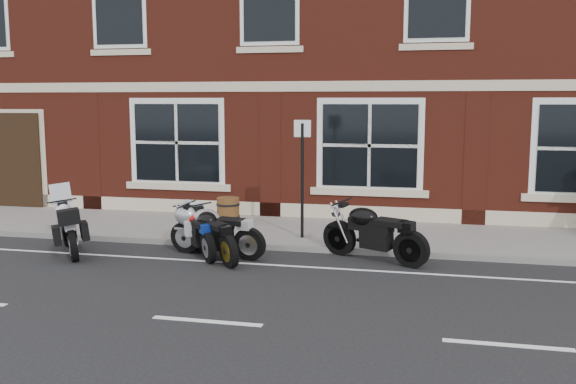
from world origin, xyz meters
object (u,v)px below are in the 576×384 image
moto_naked_black (373,230)px  barrel_planter (228,210)px  moto_sport_red (199,230)px  parking_sign (302,170)px  moto_sport_black (214,232)px  moto_sport_silver (216,229)px  moto_touring_silver (71,226)px

moto_naked_black → barrel_planter: size_ratio=3.38×
moto_sport_red → barrel_planter: bearing=58.6°
moto_naked_black → parking_sign: parking_sign is taller
moto_sport_black → parking_sign: size_ratio=0.64×
moto_sport_red → moto_sport_black: size_ratio=1.02×
moto_sport_black → moto_sport_silver: bearing=59.4°
moto_sport_silver → barrel_planter: size_ratio=3.33×
moto_sport_silver → parking_sign: 2.34m
moto_sport_red → moto_naked_black: bearing=-32.2°
moto_touring_silver → parking_sign: 4.89m
moto_sport_red → barrel_planter: size_ratio=2.62×
moto_touring_silver → moto_sport_black: (3.00, 0.14, -0.02)m
moto_sport_red → moto_sport_silver: bearing=-43.7°
moto_sport_black → moto_naked_black: size_ratio=0.76×
parking_sign → moto_sport_red: bearing=-144.4°
moto_sport_black → barrel_planter: bearing=60.9°
moto_sport_silver → moto_sport_red: bearing=95.6°
moto_sport_black → moto_naked_black: bearing=-31.5°
parking_sign → moto_touring_silver: bearing=-160.7°
moto_sport_red → moto_sport_black: bearing=-70.0°
moto_touring_silver → moto_sport_red: moto_touring_silver is taller
moto_sport_silver → barrel_planter: moto_sport_silver is taller
moto_sport_silver → moto_naked_black: (3.06, 0.33, 0.05)m
moto_touring_silver → parking_sign: bearing=-12.7°
barrel_planter → parking_sign: size_ratio=0.25×
moto_naked_black → barrel_planter: bearing=82.8°
moto_sport_black → parking_sign: bearing=9.9°
moto_touring_silver → barrel_planter: bearing=16.9°
moto_touring_silver → moto_naked_black: size_ratio=0.82×
moto_naked_black → parking_sign: bearing=79.3°
moto_sport_black → moto_sport_silver: (-0.05, 0.23, 0.01)m
barrel_planter → parking_sign: bearing=-30.0°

